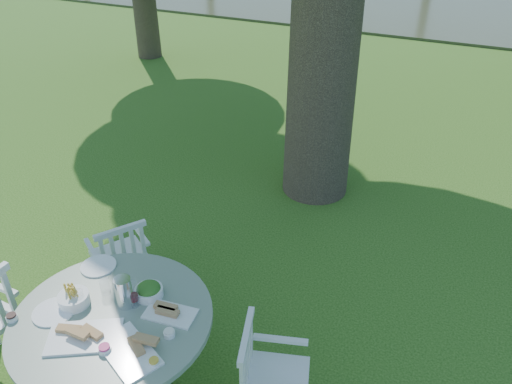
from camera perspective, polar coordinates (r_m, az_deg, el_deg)
ground at (r=4.64m, az=-1.07°, el=-10.15°), size 140.00×140.00×0.00m
table at (r=3.48m, az=-15.74°, el=-15.49°), size 1.27×1.27×0.78m
chair_ne at (r=3.30m, az=0.80°, el=-20.17°), size 0.51×0.53×0.86m
chair_nw at (r=4.29m, az=-15.10°, el=-7.03°), size 0.55×0.56×0.82m
tableware at (r=3.37m, az=-16.42°, el=-12.41°), size 1.09×0.90×0.22m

